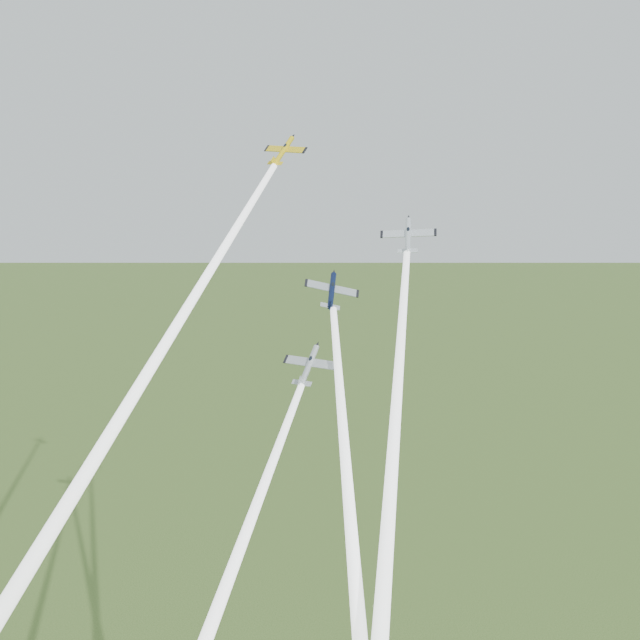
# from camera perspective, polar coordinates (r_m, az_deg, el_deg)

# --- Properties ---
(plane_yellow) EXTENTS (9.54, 8.48, 6.46)m
(plane_yellow) POSITION_cam_1_polar(r_m,az_deg,el_deg) (124.87, -2.62, 11.93)
(plane_yellow) COLOR yellow
(smoke_trail_yellow) EXTENTS (22.44, 52.35, 53.38)m
(smoke_trail_yellow) POSITION_cam_1_polar(r_m,az_deg,el_deg) (105.82, -11.99, -3.40)
(smoke_trail_yellow) COLOR white
(plane_navy) EXTENTS (8.38, 8.83, 7.98)m
(plane_navy) POSITION_cam_1_polar(r_m,az_deg,el_deg) (114.54, 0.85, 2.11)
(plane_navy) COLOR #0B1533
(smoke_trail_navy) EXTENTS (16.65, 49.00, 48.65)m
(smoke_trail_navy) POSITION_cam_1_polar(r_m,az_deg,el_deg) (96.53, 2.31, -15.63)
(smoke_trail_navy) COLOR white
(plane_silver_right) EXTENTS (8.70, 7.11, 6.90)m
(plane_silver_right) POSITION_cam_1_polar(r_m,az_deg,el_deg) (116.52, 6.29, 5.99)
(plane_silver_right) COLOR silver
(smoke_trail_silver_right) EXTENTS (5.01, 52.11, 50.13)m
(smoke_trail_silver_right) POSITION_cam_1_polar(r_m,az_deg,el_deg) (95.51, 5.07, -11.40)
(smoke_trail_silver_right) COLOR white
(plane_silver_low) EXTENTS (9.51, 8.27, 6.72)m
(plane_silver_low) POSITION_cam_1_polar(r_m,az_deg,el_deg) (109.71, -0.78, -3.24)
(plane_silver_low) COLOR #A4ACB2
(smoke_trail_silver_low) EXTENTS (11.24, 40.93, 39.95)m
(smoke_trail_silver_low) POSITION_cam_1_polar(r_m,az_deg,el_deg) (99.19, -6.67, -18.18)
(smoke_trail_silver_low) COLOR white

